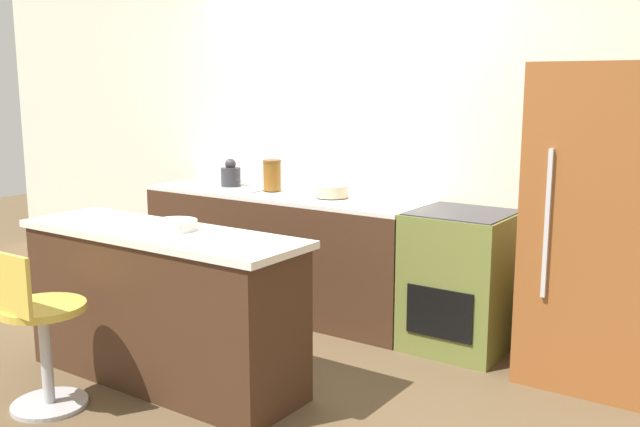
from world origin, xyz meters
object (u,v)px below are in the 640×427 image
object	(u,v)px
stool_chair	(39,333)
kettle	(231,175)
refrigerator	(602,226)
mixing_bowl	(332,191)
oven_range	(460,281)

from	to	relation	value
stool_chair	kettle	size ratio (longest dim) A/B	4.05
refrigerator	mixing_bowl	distance (m)	1.84
refrigerator	mixing_bowl	world-z (taller)	refrigerator
refrigerator	kettle	size ratio (longest dim) A/B	8.35
stool_chair	kettle	distance (m)	2.22
stool_chair	mixing_bowl	bearing A→B (deg)	78.49
oven_range	kettle	xyz separation A→B (m)	(-1.95, 0.03, 0.53)
kettle	mixing_bowl	world-z (taller)	kettle
oven_range	mixing_bowl	world-z (taller)	mixing_bowl
stool_chair	mixing_bowl	size ratio (longest dim) A/B	3.67
refrigerator	kettle	bearing A→B (deg)	179.00
mixing_bowl	kettle	bearing A→B (deg)	180.00
kettle	stool_chair	bearing A→B (deg)	-76.03
stool_chair	kettle	world-z (taller)	kettle
refrigerator	stool_chair	bearing A→B (deg)	-138.07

